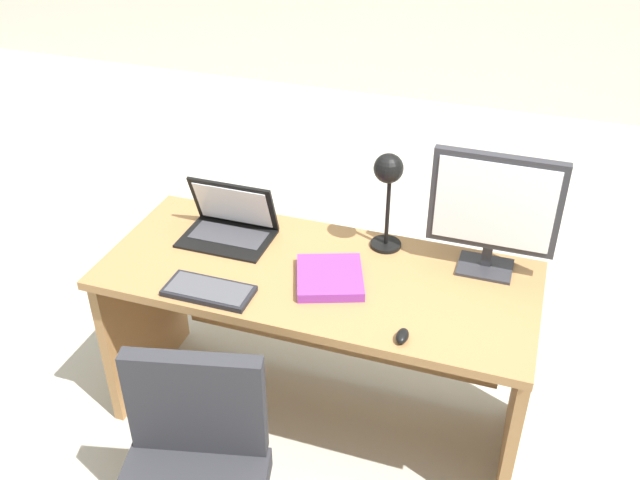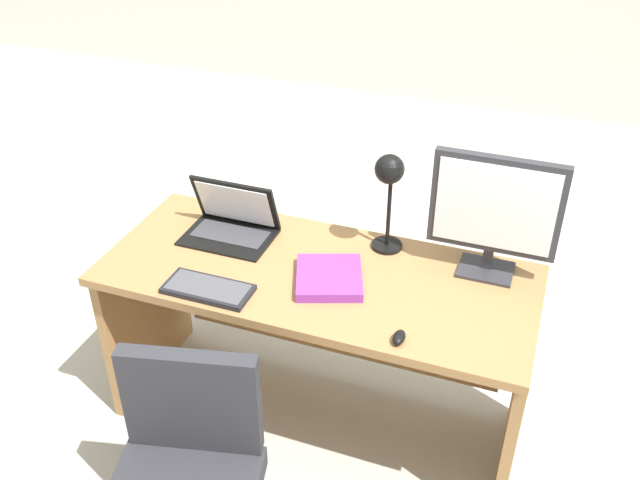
% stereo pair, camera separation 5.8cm
% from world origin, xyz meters
% --- Properties ---
extents(ground, '(12.00, 12.00, 0.00)m').
position_xyz_m(ground, '(0.00, 1.50, 0.00)').
color(ground, '#B7B2A3').
extents(desk, '(1.62, 0.68, 0.75)m').
position_xyz_m(desk, '(0.00, 0.05, 0.52)').
color(desk, '#9E7042').
rests_on(desk, ground).
extents(monitor, '(0.46, 0.16, 0.47)m').
position_xyz_m(monitor, '(0.59, 0.22, 1.02)').
color(monitor, '#2D2D33').
rests_on(monitor, desk).
extents(laptop, '(0.35, 0.25, 0.23)m').
position_xyz_m(laptop, '(-0.41, 0.14, 0.82)').
color(laptop, black).
rests_on(laptop, desk).
extents(keyboard, '(0.32, 0.14, 0.02)m').
position_xyz_m(keyboard, '(-0.32, -0.25, 0.76)').
color(keyboard, black).
rests_on(keyboard, desk).
extents(mouse, '(0.04, 0.07, 0.03)m').
position_xyz_m(mouse, '(0.39, -0.27, 0.77)').
color(mouse, black).
rests_on(mouse, desk).
extents(desk_lamp, '(0.12, 0.14, 0.41)m').
position_xyz_m(desk_lamp, '(0.20, 0.23, 1.05)').
color(desk_lamp, black).
rests_on(desk_lamp, desk).
extents(book, '(0.31, 0.32, 0.04)m').
position_xyz_m(book, '(0.06, -0.04, 0.77)').
color(book, purple).
rests_on(book, desk).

